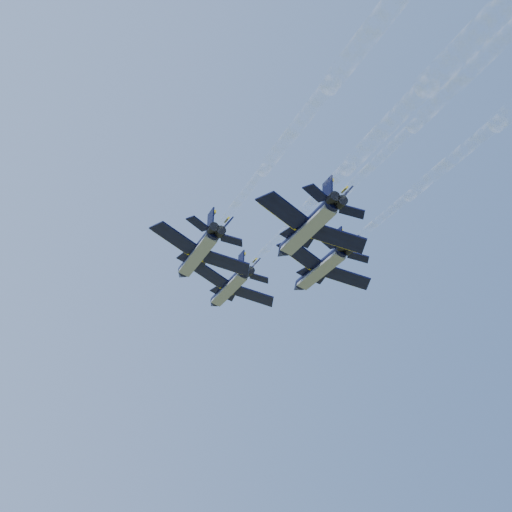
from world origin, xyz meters
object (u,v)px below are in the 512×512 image
jet_lead (229,287)px  jet_slot (308,228)px  jet_right (320,268)px  jet_left (198,253)px

jet_lead → jet_slot: 28.80m
jet_right → jet_slot: same height
jet_lead → jet_slot: size_ratio=1.00×
jet_lead → jet_left: same height
jet_left → jet_right: same height
jet_right → jet_left: bearing=-175.2°
jet_lead → jet_left: (-12.26, -12.61, 0.00)m
jet_right → jet_slot: bearing=-118.5°
jet_slot → jet_left: bearing=123.7°
jet_right → jet_slot: (-11.60, -12.57, 0.00)m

